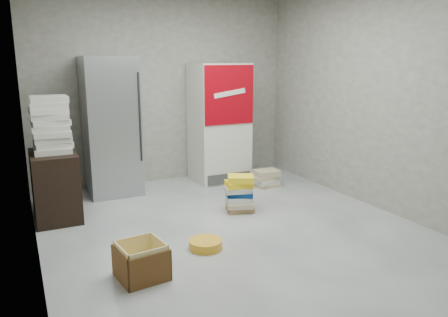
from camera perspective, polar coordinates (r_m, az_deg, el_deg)
name	(u,v)px	position (r m, az deg, el deg)	size (l,w,h in m)	color
ground	(239,234)	(4.82, 2.03, -9.82)	(5.00, 5.00, 0.00)	silver
room_shell	(241,65)	(4.45, 2.21, 12.07)	(4.04, 5.04, 2.82)	#A7A397
steel_fridge	(111,126)	(6.24, -14.56, 4.08)	(0.70, 0.72, 1.90)	#ADB0B5
coke_cooler	(219,122)	(6.75, -0.65, 4.73)	(0.80, 0.73, 1.80)	silver
wood_shelf	(55,185)	(5.54, -21.17, -3.30)	(0.50, 0.80, 0.80)	black
supply_box_stack	(51,125)	(5.40, -21.70, 4.14)	(0.44, 0.44, 0.65)	white
phonebook_stack_main	(239,194)	(5.43, 2.03, -4.59)	(0.41, 0.38, 0.46)	#A68253
phonebook_stack_side	(266,178)	(6.55, 5.52, -2.59)	(0.40, 0.33, 0.24)	tan
cardboard_box	(141,263)	(3.95, -10.73, -13.32)	(0.44, 0.44, 0.32)	gold
bucket_lid	(205,244)	(4.46, -2.43, -11.13)	(0.33, 0.33, 0.09)	gold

